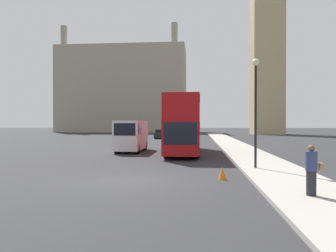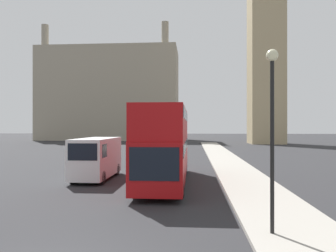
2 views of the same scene
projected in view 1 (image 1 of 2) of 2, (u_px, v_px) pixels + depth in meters
ground_plane at (130, 180)px, 13.73m from camera, size 300.00×300.00×0.00m
sidewalk_strip at (291, 181)px, 13.13m from camera, size 3.17×120.00×0.15m
building_block_distant at (123, 90)px, 90.14m from camera, size 34.09×13.79×27.84m
red_double_decker_bus at (184, 123)px, 26.06m from camera, size 2.46×11.12×4.37m
white_van at (131, 135)px, 27.55m from camera, size 1.99×5.41×2.60m
pedestrian at (312, 170)px, 10.18m from camera, size 0.51×0.35×1.58m
street_lamp at (256, 96)px, 16.47m from camera, size 0.36×0.36×5.50m
parked_sedan at (161, 134)px, 51.01m from camera, size 1.73×4.44×1.44m
traffic_cone at (222, 173)px, 13.93m from camera, size 0.36×0.36×0.55m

